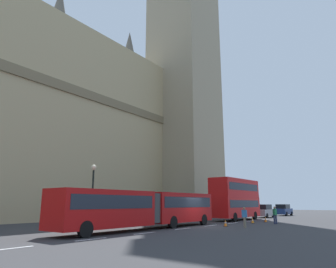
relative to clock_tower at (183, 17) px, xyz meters
The scene contains 13 objects.
ground_plane 46.95m from the clock_tower, 142.99° to the right, with size 160.00×160.00×0.00m, color #333335.
lane_centre_marking 47.24m from the clock_tower, 143.80° to the right, with size 34.40×0.16×0.01m.
clock_tower is the anchor object (origin of this frame).
articulated_bus 47.51m from the clock_tower, 152.04° to the right, with size 16.69×2.54×2.90m.
double_decker_bus 39.84m from the clock_tower, 124.82° to the right, with size 9.24×2.54×4.90m.
sedan_lead 40.34m from the clock_tower, 91.82° to the right, with size 4.40×1.86×1.85m.
sedan_trailing 41.22m from the clock_tower, 59.42° to the right, with size 4.40×1.86×1.85m.
traffic_cone_west 46.69m from the clock_tower, 138.39° to the right, with size 0.36×0.36×0.58m.
traffic_cone_middle 44.56m from the clock_tower, 128.18° to the right, with size 0.36×0.36×0.58m.
traffic_cone_east 43.92m from the clock_tower, 121.67° to the right, with size 0.36×0.36×0.58m.
street_lamp 46.43m from the clock_tower, 161.40° to the right, with size 0.44×0.44×5.27m.
pedestrian_near_cones 47.20m from the clock_tower, 135.96° to the right, with size 0.36×0.43×1.69m.
pedestrian_by_kerb 44.95m from the clock_tower, 124.54° to the right, with size 0.45×0.45×1.69m.
Camera 1 is at (-24.00, -14.49, 2.00)m, focal length 32.50 mm.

